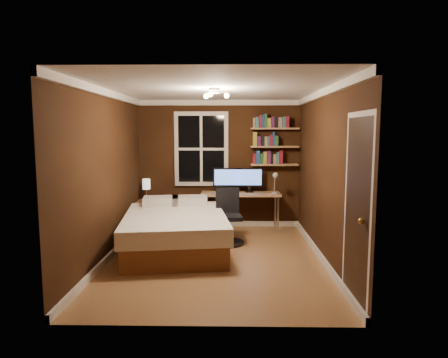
{
  "coord_description": "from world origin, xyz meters",
  "views": [
    {
      "loc": [
        0.24,
        -5.8,
        1.9
      ],
      "look_at": [
        0.13,
        0.45,
        1.15
      ],
      "focal_mm": 32.0,
      "sensor_mm": 36.0,
      "label": 1
    }
  ],
  "objects_px": {
    "monitor_right": "(250,180)",
    "office_chair": "(228,223)",
    "nightstand": "(147,215)",
    "desk": "(241,196)",
    "monitor_left": "(226,180)",
    "radiator": "(192,213)",
    "desk_lamp": "(275,183)",
    "bedside_lamp": "(147,190)",
    "bed": "(175,231)"
  },
  "relations": [
    {
      "from": "bedside_lamp",
      "to": "radiator",
      "type": "xyz_separation_m",
      "value": [
        0.87,
        0.15,
        -0.49
      ]
    },
    {
      "from": "radiator",
      "to": "monitor_left",
      "type": "xyz_separation_m",
      "value": [
        0.68,
        -0.12,
        0.68
      ]
    },
    {
      "from": "desk",
      "to": "monitor_left",
      "type": "bearing_deg",
      "value": 164.61
    },
    {
      "from": "desk",
      "to": "desk_lamp",
      "type": "xyz_separation_m",
      "value": [
        0.64,
        -0.17,
        0.28
      ]
    },
    {
      "from": "nightstand",
      "to": "desk_lamp",
      "type": "distance_m",
      "value": 2.57
    },
    {
      "from": "bed",
      "to": "bedside_lamp",
      "type": "xyz_separation_m",
      "value": [
        -0.76,
        1.43,
        0.44
      ]
    },
    {
      "from": "monitor_right",
      "to": "office_chair",
      "type": "distance_m",
      "value": 1.29
    },
    {
      "from": "bed",
      "to": "nightstand",
      "type": "bearing_deg",
      "value": 110.09
    },
    {
      "from": "radiator",
      "to": "monitor_left",
      "type": "distance_m",
      "value": 0.98
    },
    {
      "from": "radiator",
      "to": "bed",
      "type": "bearing_deg",
      "value": -94.21
    },
    {
      "from": "radiator",
      "to": "desk_lamp",
      "type": "xyz_separation_m",
      "value": [
        1.6,
        -0.37,
        0.67
      ]
    },
    {
      "from": "nightstand",
      "to": "monitor_right",
      "type": "relative_size",
      "value": 1.06
    },
    {
      "from": "nightstand",
      "to": "desk_lamp",
      "type": "bearing_deg",
      "value": 4.47
    },
    {
      "from": "bedside_lamp",
      "to": "nightstand",
      "type": "bearing_deg",
      "value": 0.0
    },
    {
      "from": "desk",
      "to": "monitor_right",
      "type": "relative_size",
      "value": 2.94
    },
    {
      "from": "office_chair",
      "to": "bedside_lamp",
      "type": "bearing_deg",
      "value": 139.95
    },
    {
      "from": "monitor_left",
      "to": "monitor_right",
      "type": "xyz_separation_m",
      "value": [
        0.45,
        0.0,
        0.0
      ]
    },
    {
      "from": "desk_lamp",
      "to": "office_chair",
      "type": "relative_size",
      "value": 0.47
    },
    {
      "from": "desk",
      "to": "radiator",
      "type": "bearing_deg",
      "value": 168.21
    },
    {
      "from": "monitor_right",
      "to": "desk_lamp",
      "type": "height_order",
      "value": "monitor_right"
    },
    {
      "from": "bedside_lamp",
      "to": "desk_lamp",
      "type": "height_order",
      "value": "desk_lamp"
    },
    {
      "from": "desk",
      "to": "monitor_right",
      "type": "bearing_deg",
      "value": 23.41
    },
    {
      "from": "bedside_lamp",
      "to": "desk_lamp",
      "type": "bearing_deg",
      "value": -5.08
    },
    {
      "from": "bed",
      "to": "bedside_lamp",
      "type": "distance_m",
      "value": 1.68
    },
    {
      "from": "bed",
      "to": "monitor_right",
      "type": "xyz_separation_m",
      "value": [
        1.25,
        1.45,
        0.64
      ]
    },
    {
      "from": "bedside_lamp",
      "to": "monitor_left",
      "type": "height_order",
      "value": "monitor_left"
    },
    {
      "from": "desk_lamp",
      "to": "office_chair",
      "type": "bearing_deg",
      "value": -136.66
    },
    {
      "from": "nightstand",
      "to": "desk",
      "type": "height_order",
      "value": "desk"
    },
    {
      "from": "nightstand",
      "to": "radiator",
      "type": "bearing_deg",
      "value": 19.08
    },
    {
      "from": "monitor_left",
      "to": "office_chair",
      "type": "xyz_separation_m",
      "value": [
        0.05,
        -1.06,
        -0.61
      ]
    },
    {
      "from": "nightstand",
      "to": "radiator",
      "type": "xyz_separation_m",
      "value": [
        0.87,
        0.15,
        0.0
      ]
    },
    {
      "from": "office_chair",
      "to": "nightstand",
      "type": "bearing_deg",
      "value": 139.95
    },
    {
      "from": "bed",
      "to": "radiator",
      "type": "xyz_separation_m",
      "value": [
        0.12,
        1.58,
        -0.04
      ]
    },
    {
      "from": "nightstand",
      "to": "monitor_left",
      "type": "relative_size",
      "value": 1.06
    },
    {
      "from": "bedside_lamp",
      "to": "desk",
      "type": "distance_m",
      "value": 1.84
    },
    {
      "from": "nightstand",
      "to": "office_chair",
      "type": "height_order",
      "value": "office_chair"
    },
    {
      "from": "monitor_left",
      "to": "radiator",
      "type": "bearing_deg",
      "value": 169.68
    },
    {
      "from": "monitor_right",
      "to": "office_chair",
      "type": "xyz_separation_m",
      "value": [
        -0.4,
        -1.06,
        -0.61
      ]
    },
    {
      "from": "bedside_lamp",
      "to": "monitor_right",
      "type": "height_order",
      "value": "monitor_right"
    },
    {
      "from": "nightstand",
      "to": "bedside_lamp",
      "type": "bearing_deg",
      "value": 0.0
    },
    {
      "from": "desk",
      "to": "bed",
      "type": "bearing_deg",
      "value": -127.99
    },
    {
      "from": "bedside_lamp",
      "to": "monitor_left",
      "type": "relative_size",
      "value": 0.84
    },
    {
      "from": "monitor_left",
      "to": "monitor_right",
      "type": "bearing_deg",
      "value": 0.0
    },
    {
      "from": "bedside_lamp",
      "to": "desk",
      "type": "xyz_separation_m",
      "value": [
        1.83,
        -0.05,
        -0.1
      ]
    },
    {
      "from": "desk",
      "to": "monitor_right",
      "type": "distance_m",
      "value": 0.35
    },
    {
      "from": "radiator",
      "to": "monitor_right",
      "type": "height_order",
      "value": "monitor_right"
    },
    {
      "from": "desk_lamp",
      "to": "nightstand",
      "type": "bearing_deg",
      "value": 174.92
    },
    {
      "from": "bedside_lamp",
      "to": "bed",
      "type": "bearing_deg",
      "value": -62.15
    },
    {
      "from": "bed",
      "to": "desk_lamp",
      "type": "distance_m",
      "value": 2.19
    },
    {
      "from": "desk",
      "to": "office_chair",
      "type": "height_order",
      "value": "office_chair"
    }
  ]
}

